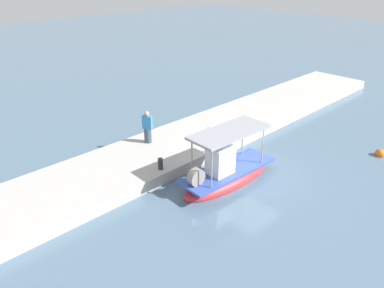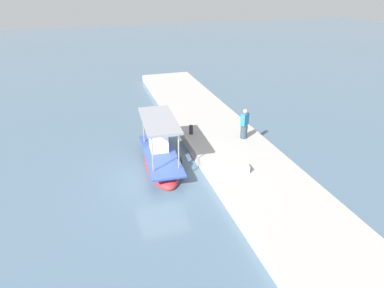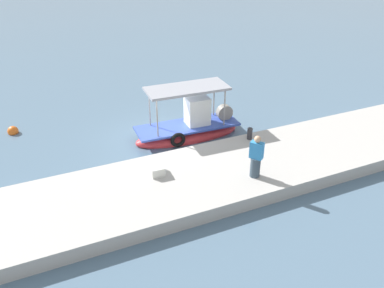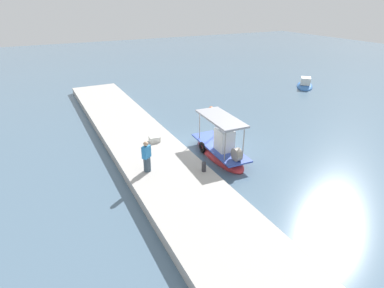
{
  "view_description": "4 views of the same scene",
  "coord_description": "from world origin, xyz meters",
  "px_view_note": "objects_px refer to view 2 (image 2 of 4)",
  "views": [
    {
      "loc": [
        13.64,
        9.68,
        9.49
      ],
      "look_at": [
        1.59,
        -2.64,
        1.23
      ],
      "focal_mm": 35.66,
      "sensor_mm": 36.0,
      "label": 1
    },
    {
      "loc": [
        -14.41,
        2.82,
        9.14
      ],
      "look_at": [
        1.5,
        -2.1,
        0.98
      ],
      "focal_mm": 32.22,
      "sensor_mm": 36.0,
      "label": 2
    },
    {
      "loc": [
        -5.51,
        -16.57,
        9.37
      ],
      "look_at": [
        0.76,
        -2.53,
        0.86
      ],
      "focal_mm": 37.3,
      "sensor_mm": 36.0,
      "label": 3
    },
    {
      "loc": [
        16.76,
        -10.14,
        9.36
      ],
      "look_at": [
        1.4,
        -2.3,
        1.22
      ],
      "focal_mm": 29.28,
      "sensor_mm": 36.0,
      "label": 4
    }
  ],
  "objects_px": {
    "mooring_bollard": "(191,130)",
    "cargo_crate": "(241,168)",
    "fisherman_near_bollard": "(244,125)",
    "main_fishing_boat": "(160,156)"
  },
  "relations": [
    {
      "from": "main_fishing_boat",
      "to": "cargo_crate",
      "type": "bearing_deg",
      "value": -130.81
    },
    {
      "from": "cargo_crate",
      "to": "main_fishing_boat",
      "type": "bearing_deg",
      "value": 49.19
    },
    {
      "from": "main_fishing_boat",
      "to": "fisherman_near_bollard",
      "type": "height_order",
      "value": "main_fishing_boat"
    },
    {
      "from": "main_fishing_boat",
      "to": "mooring_bollard",
      "type": "xyz_separation_m",
      "value": [
        2.04,
        -2.34,
        0.36
      ]
    },
    {
      "from": "mooring_bollard",
      "to": "cargo_crate",
      "type": "height_order",
      "value": "mooring_bollard"
    },
    {
      "from": "main_fishing_boat",
      "to": "mooring_bollard",
      "type": "relative_size",
      "value": 9.8
    },
    {
      "from": "fisherman_near_bollard",
      "to": "cargo_crate",
      "type": "xyz_separation_m",
      "value": [
        -3.49,
        1.75,
        -0.63
      ]
    },
    {
      "from": "fisherman_near_bollard",
      "to": "mooring_bollard",
      "type": "height_order",
      "value": "fisherman_near_bollard"
    },
    {
      "from": "main_fishing_boat",
      "to": "mooring_bollard",
      "type": "distance_m",
      "value": 3.13
    },
    {
      "from": "fisherman_near_bollard",
      "to": "cargo_crate",
      "type": "relative_size",
      "value": 2.61
    }
  ]
}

